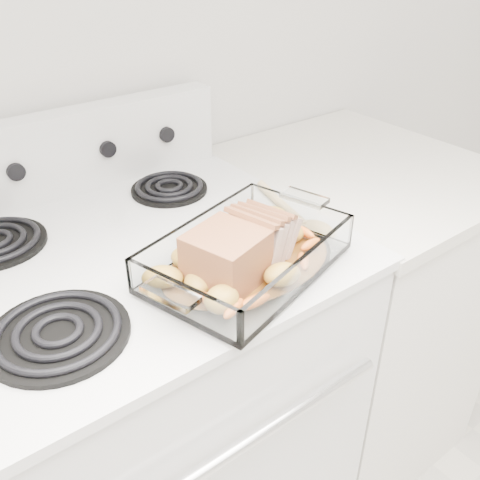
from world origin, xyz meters
TOP-DOWN VIEW (x-y plane):
  - electric_range at (0.00, 1.66)m, footprint 0.78×0.70m
  - counter_right at (0.67, 1.66)m, footprint 0.58×0.68m
  - baking_dish at (0.13, 1.46)m, footprint 0.34×0.22m
  - pork_roast at (0.10, 1.46)m, footprint 0.21×0.11m
  - roast_vegetables at (0.13, 1.49)m, footprint 0.33×0.18m
  - wooden_spoon at (0.33, 1.53)m, footprint 0.08×0.26m

SIDE VIEW (x-z plane):
  - counter_right at x=0.67m, z-range 0.00..0.93m
  - electric_range at x=0.00m, z-range -0.08..1.04m
  - wooden_spoon at x=0.33m, z-range 0.94..0.95m
  - baking_dish at x=0.13m, z-range 0.93..1.00m
  - roast_vegetables at x=0.13m, z-range 0.95..0.99m
  - pork_roast at x=0.10m, z-range 0.95..1.04m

